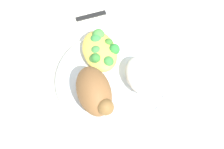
# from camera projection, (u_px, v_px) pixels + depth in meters

# --- Properties ---
(ground_plane) EXTENTS (2.00, 2.00, 0.00)m
(ground_plane) POSITION_uv_depth(u_px,v_px,m) (112.00, 80.00, 0.67)
(ground_plane) COLOR white
(plate) EXTENTS (0.26, 0.26, 0.02)m
(plate) POSITION_uv_depth(u_px,v_px,m) (112.00, 78.00, 0.66)
(plate) COLOR white
(plate) RESTS_ON ground_plane
(roasted_chicken) EXTENTS (0.12, 0.07, 0.07)m
(roasted_chicken) POSITION_uv_depth(u_px,v_px,m) (95.00, 92.00, 0.60)
(roasted_chicken) COLOR brown
(roasted_chicken) RESTS_ON plate
(rice_pile) EXTENTS (0.10, 0.07, 0.05)m
(rice_pile) POSITION_uv_depth(u_px,v_px,m) (142.00, 75.00, 0.63)
(rice_pile) COLOR silver
(rice_pile) RESTS_ON plate
(mac_cheese_with_broccoli) EXTENTS (0.12, 0.08, 0.04)m
(mac_cheese_with_broccoli) POSITION_uv_depth(u_px,v_px,m) (100.00, 50.00, 0.67)
(mac_cheese_with_broccoli) COLOR #E6C54E
(mac_cheese_with_broccoli) RESTS_ON plate
(fork) EXTENTS (0.02, 0.14, 0.01)m
(fork) POSITION_uv_depth(u_px,v_px,m) (104.00, 25.00, 0.75)
(fork) COLOR silver
(fork) RESTS_ON ground_plane
(knife) EXTENTS (0.02, 0.19, 0.01)m
(knife) POSITION_uv_depth(u_px,v_px,m) (105.00, 12.00, 0.77)
(knife) COLOR black
(knife) RESTS_ON ground_plane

